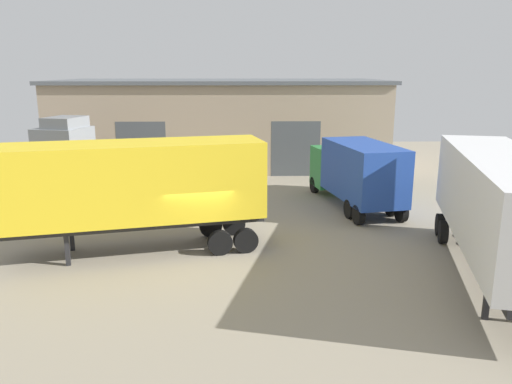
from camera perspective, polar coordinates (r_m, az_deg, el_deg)
The scene contains 6 objects.
ground_plane at distance 19.48m, azimuth -6.10°, elevation -6.76°, with size 60.00×60.00×0.00m, color gray.
warehouse_building at distance 37.30m, azimuth -3.95°, elevation 7.98°, with size 23.26×10.29×6.13m.
tractor_unit_grey at distance 29.07m, azimuth -20.23°, elevation 3.49°, with size 7.00×4.09×4.37m.
container_trailer_black at distance 19.14m, azimuth -13.37°, elevation 0.89°, with size 9.78×4.56×4.22m.
box_truck_green at distance 25.67m, azimuth 11.36°, elevation 2.42°, with size 3.70×7.63×3.35m.
container_trailer_red at distance 17.96m, azimuth 26.05°, elevation -1.08°, with size 4.97×10.73×4.16m.
Camera 1 is at (1.58, -18.19, 6.80)m, focal length 35.00 mm.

